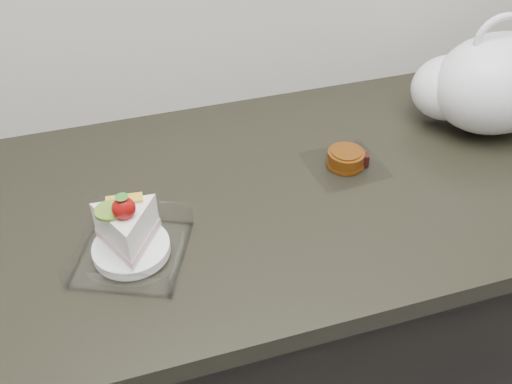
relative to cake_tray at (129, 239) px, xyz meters
name	(u,v)px	position (x,y,z in m)	size (l,w,h in m)	color
counter	(259,336)	(0.25, 0.10, -0.48)	(2.04, 0.64, 0.90)	black
cake_tray	(129,239)	(0.00, 0.00, 0.00)	(0.22, 0.22, 0.13)	white
mooncake_wrap	(346,160)	(0.43, 0.12, -0.02)	(0.15, 0.14, 0.03)	white
plastic_bag	(488,84)	(0.75, 0.16, 0.06)	(0.34, 0.29, 0.25)	white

